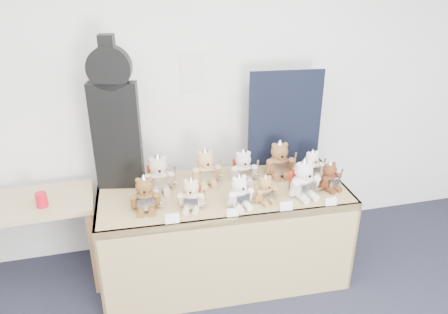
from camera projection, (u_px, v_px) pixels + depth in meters
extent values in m
plane|color=white|center=(170.00, 96.00, 3.46)|extent=(6.00, 0.00, 6.00)
cube|color=silver|center=(193.00, 73.00, 3.42)|extent=(0.21, 0.00, 0.30)
cube|color=#9C844F|center=(223.00, 193.00, 3.27)|extent=(1.88, 0.85, 0.06)
cube|color=#9C844F|center=(234.00, 263.00, 3.08)|extent=(1.85, 0.10, 0.77)
cube|color=#9C844F|center=(103.00, 247.00, 3.25)|extent=(0.05, 0.77, 0.77)
cube|color=#9C844F|center=(332.00, 220.00, 3.58)|extent=(0.05, 0.77, 0.77)
cube|color=tan|center=(29.00, 204.00, 3.16)|extent=(0.91, 0.53, 0.04)
cube|color=olive|center=(94.00, 253.00, 3.23)|extent=(0.05, 0.05, 0.71)
cube|color=olive|center=(93.00, 223.00, 3.60)|extent=(0.05, 0.05, 0.71)
cube|color=black|center=(117.00, 137.00, 3.15)|extent=(0.35, 0.17, 0.80)
cylinder|color=black|center=(109.00, 68.00, 2.94)|extent=(0.31, 0.16, 0.30)
cube|color=black|center=(107.00, 50.00, 2.89)|extent=(0.12, 0.11, 0.20)
cube|color=black|center=(285.00, 119.00, 3.50)|extent=(0.59, 0.08, 0.79)
cylinder|color=red|center=(42.00, 200.00, 3.07)|extent=(0.08, 0.08, 0.11)
ellipsoid|color=brown|center=(146.00, 200.00, 2.98)|extent=(0.18, 0.15, 0.17)
sphere|color=brown|center=(144.00, 186.00, 2.93)|extent=(0.12, 0.12, 0.12)
cylinder|color=brown|center=(144.00, 191.00, 2.89)|extent=(0.05, 0.03, 0.05)
sphere|color=black|center=(144.00, 192.00, 2.87)|extent=(0.02, 0.02, 0.02)
sphere|color=brown|center=(138.00, 180.00, 2.90)|extent=(0.04, 0.04, 0.04)
sphere|color=brown|center=(150.00, 179.00, 2.92)|extent=(0.04, 0.04, 0.04)
cylinder|color=brown|center=(134.00, 202.00, 2.94)|extent=(0.05, 0.09, 0.12)
cylinder|color=brown|center=(157.00, 200.00, 2.97)|extent=(0.05, 0.09, 0.12)
cylinder|color=brown|center=(141.00, 211.00, 2.94)|extent=(0.06, 0.11, 0.05)
cylinder|color=brown|center=(152.00, 210.00, 2.95)|extent=(0.06, 0.11, 0.05)
cube|color=white|center=(146.00, 205.00, 2.92)|extent=(0.11, 0.03, 0.09)
cone|color=white|center=(144.00, 179.00, 2.91)|extent=(0.10, 0.10, 0.08)
cube|color=white|center=(161.00, 197.00, 2.95)|extent=(0.02, 0.04, 0.17)
cube|color=white|center=(161.00, 206.00, 2.98)|extent=(0.05, 0.01, 0.01)
ellipsoid|color=beige|center=(192.00, 200.00, 3.00)|extent=(0.18, 0.16, 0.15)
sphere|color=beige|center=(191.00, 187.00, 2.96)|extent=(0.11, 0.11, 0.11)
cylinder|color=beige|center=(191.00, 191.00, 2.92)|extent=(0.05, 0.04, 0.05)
sphere|color=black|center=(190.00, 193.00, 2.90)|extent=(0.02, 0.02, 0.02)
sphere|color=beige|center=(186.00, 181.00, 2.94)|extent=(0.03, 0.03, 0.03)
sphere|color=beige|center=(196.00, 182.00, 2.94)|extent=(0.03, 0.03, 0.03)
cylinder|color=beige|center=(181.00, 200.00, 2.98)|extent=(0.06, 0.09, 0.11)
cylinder|color=beige|center=(202.00, 200.00, 2.98)|extent=(0.06, 0.09, 0.11)
cylinder|color=beige|center=(186.00, 209.00, 2.97)|extent=(0.07, 0.10, 0.04)
cylinder|color=beige|center=(196.00, 209.00, 2.97)|extent=(0.07, 0.10, 0.04)
cube|color=white|center=(191.00, 204.00, 2.94)|extent=(0.10, 0.04, 0.08)
cone|color=white|center=(191.00, 181.00, 2.94)|extent=(0.09, 0.09, 0.07)
cube|color=white|center=(205.00, 198.00, 2.96)|extent=(0.02, 0.04, 0.16)
cube|color=white|center=(205.00, 206.00, 2.98)|extent=(0.04, 0.02, 0.01)
cube|color=#A12412|center=(192.00, 194.00, 3.04)|extent=(0.12, 0.06, 0.13)
ellipsoid|color=silver|center=(239.00, 197.00, 3.03)|extent=(0.18, 0.16, 0.15)
sphere|color=silver|center=(239.00, 184.00, 2.99)|extent=(0.11, 0.11, 0.11)
cylinder|color=silver|center=(242.00, 188.00, 2.95)|extent=(0.05, 0.03, 0.05)
sphere|color=black|center=(243.00, 189.00, 2.94)|extent=(0.02, 0.02, 0.02)
sphere|color=silver|center=(234.00, 179.00, 2.95)|extent=(0.04, 0.04, 0.04)
sphere|color=silver|center=(244.00, 177.00, 2.98)|extent=(0.04, 0.04, 0.04)
cylinder|color=silver|center=(231.00, 199.00, 2.98)|extent=(0.06, 0.09, 0.12)
cylinder|color=silver|center=(249.00, 195.00, 3.04)|extent=(0.06, 0.09, 0.12)
cylinder|color=silver|center=(238.00, 207.00, 2.99)|extent=(0.06, 0.11, 0.05)
cylinder|color=silver|center=(247.00, 205.00, 3.02)|extent=(0.06, 0.11, 0.05)
cube|color=white|center=(243.00, 200.00, 2.98)|extent=(0.10, 0.04, 0.08)
cone|color=white|center=(239.00, 178.00, 2.97)|extent=(0.10, 0.10, 0.07)
cube|color=white|center=(253.00, 192.00, 3.03)|extent=(0.02, 0.04, 0.16)
cube|color=white|center=(253.00, 200.00, 3.05)|extent=(0.05, 0.02, 0.01)
ellipsoid|color=#A4733E|center=(265.00, 194.00, 3.08)|extent=(0.15, 0.14, 0.13)
sphere|color=#A4733E|center=(265.00, 183.00, 3.05)|extent=(0.10, 0.10, 0.10)
cylinder|color=#A4733E|center=(268.00, 187.00, 3.02)|extent=(0.04, 0.03, 0.04)
sphere|color=black|center=(269.00, 188.00, 3.00)|extent=(0.02, 0.02, 0.02)
sphere|color=#A4733E|center=(262.00, 179.00, 3.02)|extent=(0.03, 0.03, 0.03)
sphere|color=#A4733E|center=(269.00, 177.00, 3.04)|extent=(0.03, 0.03, 0.03)
cylinder|color=#A4733E|center=(258.00, 196.00, 3.04)|extent=(0.05, 0.08, 0.10)
cylinder|color=#A4733E|center=(273.00, 192.00, 3.09)|extent=(0.05, 0.08, 0.10)
cylinder|color=#A4733E|center=(264.00, 203.00, 3.05)|extent=(0.06, 0.09, 0.04)
cylinder|color=#A4733E|center=(272.00, 201.00, 3.07)|extent=(0.06, 0.09, 0.04)
cube|color=white|center=(269.00, 197.00, 3.04)|extent=(0.09, 0.03, 0.07)
cone|color=white|center=(265.00, 178.00, 3.03)|extent=(0.08, 0.08, 0.06)
cube|color=white|center=(277.00, 190.00, 3.08)|extent=(0.02, 0.03, 0.14)
cube|color=white|center=(276.00, 196.00, 3.11)|extent=(0.04, 0.01, 0.01)
ellipsoid|color=silver|center=(303.00, 186.00, 3.15)|extent=(0.21, 0.18, 0.18)
sphere|color=silver|center=(304.00, 171.00, 3.10)|extent=(0.13, 0.13, 0.13)
cylinder|color=silver|center=(308.00, 175.00, 3.06)|extent=(0.06, 0.04, 0.06)
sphere|color=black|center=(310.00, 176.00, 3.04)|extent=(0.02, 0.02, 0.02)
sphere|color=silver|center=(299.00, 165.00, 3.06)|extent=(0.04, 0.04, 0.04)
sphere|color=silver|center=(310.00, 163.00, 3.09)|extent=(0.04, 0.04, 0.04)
cylinder|color=silver|center=(294.00, 188.00, 3.10)|extent=(0.07, 0.11, 0.14)
cylinder|color=silver|center=(315.00, 184.00, 3.16)|extent=(0.07, 0.11, 0.14)
cylinder|color=silver|center=(302.00, 197.00, 3.10)|extent=(0.07, 0.13, 0.05)
cylinder|color=silver|center=(312.00, 195.00, 3.14)|extent=(0.07, 0.13, 0.05)
cube|color=white|center=(308.00, 189.00, 3.09)|extent=(0.12, 0.04, 0.10)
cone|color=white|center=(304.00, 163.00, 3.08)|extent=(0.11, 0.11, 0.09)
cube|color=white|center=(319.00, 180.00, 3.15)|extent=(0.02, 0.05, 0.19)
cube|color=white|center=(318.00, 189.00, 3.18)|extent=(0.06, 0.02, 0.01)
cube|color=#A12412|center=(297.00, 180.00, 3.20)|extent=(0.15, 0.06, 0.16)
ellipsoid|color=#57311D|center=(328.00, 181.00, 3.25)|extent=(0.17, 0.16, 0.14)
sphere|color=#57311D|center=(330.00, 170.00, 3.21)|extent=(0.10, 0.10, 0.10)
cylinder|color=#57311D|center=(334.00, 173.00, 3.18)|extent=(0.05, 0.04, 0.04)
sphere|color=black|center=(335.00, 174.00, 3.17)|extent=(0.02, 0.02, 0.02)
sphere|color=#57311D|center=(327.00, 166.00, 3.18)|extent=(0.03, 0.03, 0.03)
sphere|color=#57311D|center=(334.00, 164.00, 3.21)|extent=(0.03, 0.03, 0.03)
cylinder|color=#57311D|center=(323.00, 184.00, 3.20)|extent=(0.06, 0.09, 0.11)
cylinder|color=#57311D|center=(337.00, 179.00, 3.26)|extent=(0.06, 0.09, 0.11)
cylinder|color=#57311D|center=(329.00, 190.00, 3.21)|extent=(0.07, 0.10, 0.04)
cylinder|color=#57311D|center=(336.00, 188.00, 3.24)|extent=(0.07, 0.10, 0.04)
cube|color=white|center=(334.00, 184.00, 3.20)|extent=(0.09, 0.04, 0.08)
cone|color=white|center=(330.00, 165.00, 3.19)|extent=(0.09, 0.09, 0.07)
cube|color=white|center=(340.00, 177.00, 3.26)|extent=(0.02, 0.04, 0.15)
cube|color=white|center=(339.00, 183.00, 3.28)|extent=(0.04, 0.02, 0.01)
ellipsoid|color=tan|center=(159.00, 180.00, 3.22)|extent=(0.19, 0.16, 0.18)
sphere|color=tan|center=(158.00, 166.00, 3.17)|extent=(0.13, 0.13, 0.13)
cylinder|color=tan|center=(159.00, 170.00, 3.13)|extent=(0.06, 0.03, 0.06)
sphere|color=black|center=(160.00, 171.00, 3.11)|extent=(0.02, 0.02, 0.02)
sphere|color=tan|center=(151.00, 160.00, 3.14)|extent=(0.04, 0.04, 0.04)
sphere|color=tan|center=(163.00, 158.00, 3.16)|extent=(0.04, 0.04, 0.04)
cylinder|color=tan|center=(148.00, 182.00, 3.18)|extent=(0.06, 0.10, 0.14)
cylinder|color=tan|center=(171.00, 179.00, 3.22)|extent=(0.06, 0.10, 0.14)
cylinder|color=tan|center=(155.00, 191.00, 3.18)|extent=(0.06, 0.12, 0.05)
cylinder|color=tan|center=(166.00, 190.00, 3.20)|extent=(0.06, 0.12, 0.05)
cube|color=white|center=(160.00, 184.00, 3.16)|extent=(0.12, 0.02, 0.10)
cone|color=white|center=(157.00, 158.00, 3.15)|extent=(0.11, 0.11, 0.09)
cube|color=white|center=(175.00, 176.00, 3.21)|extent=(0.02, 0.05, 0.19)
cube|color=white|center=(175.00, 185.00, 3.24)|extent=(0.06, 0.01, 0.01)
cube|color=#A12412|center=(157.00, 175.00, 3.28)|extent=(0.15, 0.04, 0.16)
ellipsoid|color=tan|center=(206.00, 174.00, 3.33)|extent=(0.19, 0.17, 0.18)
sphere|color=tan|center=(205.00, 159.00, 3.28)|extent=(0.13, 0.13, 0.13)
cylinder|color=tan|center=(207.00, 164.00, 3.23)|extent=(0.06, 0.03, 0.06)
sphere|color=black|center=(208.00, 165.00, 3.21)|extent=(0.02, 0.02, 0.02)
sphere|color=tan|center=(200.00, 154.00, 3.24)|extent=(0.04, 0.04, 0.04)
sphere|color=tan|center=(211.00, 152.00, 3.27)|extent=(0.04, 0.04, 0.04)
cylinder|color=tan|center=(195.00, 175.00, 3.28)|extent=(0.06, 0.10, 0.14)
cylinder|color=tan|center=(217.00, 172.00, 3.33)|extent=(0.06, 0.10, 0.14)
cylinder|color=tan|center=(203.00, 184.00, 3.28)|extent=(0.06, 0.12, 0.05)
cylinder|color=tan|center=(213.00, 182.00, 3.31)|extent=(0.06, 0.12, 0.05)
cube|color=white|center=(208.00, 177.00, 3.26)|extent=(0.12, 0.03, 0.10)
cone|color=white|center=(205.00, 152.00, 3.25)|extent=(0.11, 0.11, 0.09)
cube|color=white|center=(221.00, 169.00, 3.31)|extent=(0.02, 0.05, 0.19)
cube|color=white|center=(221.00, 178.00, 3.34)|extent=(0.05, 0.01, 0.01)
ellipsoid|color=beige|center=(243.00, 172.00, 3.36)|extent=(0.17, 0.15, 0.16)
sphere|color=beige|center=(243.00, 159.00, 3.32)|extent=(0.12, 0.12, 0.12)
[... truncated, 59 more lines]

